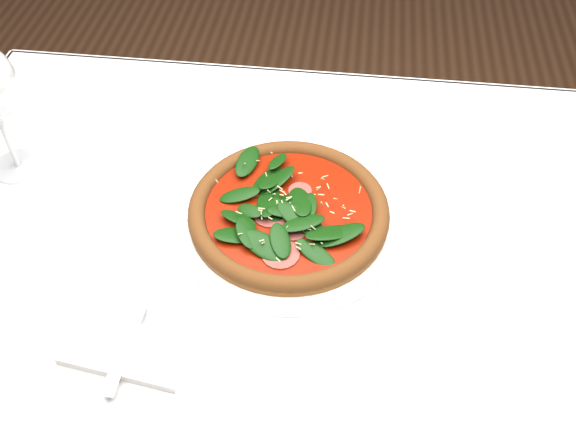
# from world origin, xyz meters

# --- Properties ---
(dining_table) EXTENTS (1.21, 0.81, 0.75)m
(dining_table) POSITION_xyz_m (0.00, 0.00, 0.65)
(dining_table) COLOR silver
(dining_table) RESTS_ON ground
(plate) EXTENTS (0.33, 0.33, 0.01)m
(plate) POSITION_xyz_m (-0.02, 0.03, 0.76)
(plate) COLOR white
(plate) RESTS_ON dining_table
(pizza) EXTENTS (0.30, 0.30, 0.04)m
(pizza) POSITION_xyz_m (-0.02, 0.03, 0.78)
(pizza) COLOR #965A24
(pizza) RESTS_ON plate
(napkin) EXTENTS (0.16, 0.09, 0.01)m
(napkin) POSITION_xyz_m (-0.19, -0.21, 0.76)
(napkin) COLOR silver
(napkin) RESTS_ON dining_table
(fork) EXTENTS (0.03, 0.17, 0.00)m
(fork) POSITION_xyz_m (-0.19, -0.18, 0.76)
(fork) COLOR silver
(fork) RESTS_ON napkin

